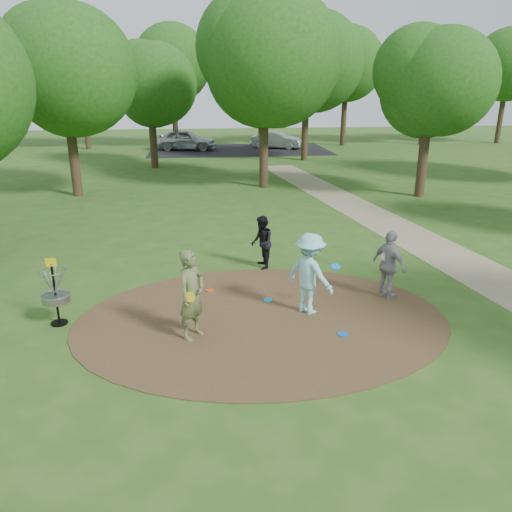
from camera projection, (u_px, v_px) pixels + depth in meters
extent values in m
plane|color=#2D5119|center=(262.00, 319.00, 11.28)|extent=(100.00, 100.00, 0.00)
cylinder|color=#47301C|center=(262.00, 319.00, 11.28)|extent=(8.40, 8.40, 0.02)
cube|color=#8C7A5B|center=(484.00, 275.00, 13.86)|extent=(7.55, 39.89, 0.01)
cube|color=black|center=(239.00, 150.00, 39.64)|extent=(14.00, 8.00, 0.01)
imported|color=#60693D|center=(192.00, 295.00, 10.18)|extent=(0.79, 0.84, 1.92)
cylinder|color=yellow|center=(190.00, 297.00, 9.95)|extent=(0.22, 0.07, 0.22)
imported|color=#99DEE4|center=(310.00, 274.00, 11.33)|extent=(1.34, 1.39, 1.90)
cylinder|color=#0D79EC|center=(336.00, 267.00, 11.31)|extent=(0.23, 0.23, 0.08)
imported|color=black|center=(262.00, 243.00, 14.16)|extent=(0.61, 0.77, 1.53)
cylinder|color=#0C28D7|center=(268.00, 245.00, 14.23)|extent=(0.23, 0.10, 0.22)
imported|color=#98989B|center=(389.00, 265.00, 12.12)|extent=(0.82, 1.10, 1.73)
cylinder|color=silver|center=(386.00, 256.00, 12.00)|extent=(0.23, 0.13, 0.22)
cylinder|color=#1995CB|center=(268.00, 300.00, 12.21)|extent=(0.22, 0.22, 0.02)
cylinder|color=blue|center=(343.00, 334.00, 10.55)|extent=(0.22, 0.22, 0.02)
cylinder|color=#D64415|center=(210.00, 290.00, 12.77)|extent=(0.22, 0.22, 0.02)
imported|color=#A1A6A9|center=(185.00, 140.00, 39.29)|extent=(4.97, 2.69, 1.61)
imported|color=#9DA0A4|center=(276.00, 140.00, 40.29)|extent=(4.28, 2.75, 1.33)
cylinder|color=black|center=(56.00, 296.00, 10.85)|extent=(0.05, 0.05, 1.35)
cylinder|color=black|center=(60.00, 323.00, 11.06)|extent=(0.36, 0.36, 0.04)
cylinder|color=gray|center=(56.00, 298.00, 10.86)|extent=(0.60, 0.60, 0.16)
torus|color=gray|center=(56.00, 295.00, 10.84)|extent=(0.63, 0.63, 0.03)
torus|color=gray|center=(52.00, 271.00, 10.66)|extent=(0.58, 0.58, 0.02)
cube|color=yellow|center=(51.00, 262.00, 10.59)|extent=(0.22, 0.02, 0.18)
cylinder|color=#332316|center=(74.00, 155.00, 23.02)|extent=(0.44, 0.44, 3.80)
sphere|color=#1F4813|center=(64.00, 76.00, 21.89)|extent=(5.63, 5.63, 5.63)
cylinder|color=#332316|center=(264.00, 146.00, 24.88)|extent=(0.44, 0.44, 4.18)
sphere|color=#1F4813|center=(264.00, 63.00, 23.61)|extent=(6.41, 6.41, 6.41)
cylinder|color=#332316|center=(423.00, 157.00, 22.93)|extent=(0.44, 0.44, 3.61)
sphere|color=#1F4813|center=(431.00, 87.00, 21.91)|extent=(4.62, 4.62, 4.62)
cylinder|color=#332316|center=(153.00, 140.00, 30.92)|extent=(0.44, 0.44, 3.42)
sphere|color=#1F4813|center=(150.00, 88.00, 29.91)|extent=(4.87, 4.87, 4.87)
cylinder|color=#332316|center=(305.00, 128.00, 33.73)|extent=(0.44, 0.44, 4.37)
sphere|color=#1F4813|center=(307.00, 65.00, 32.43)|extent=(6.40, 6.40, 6.40)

